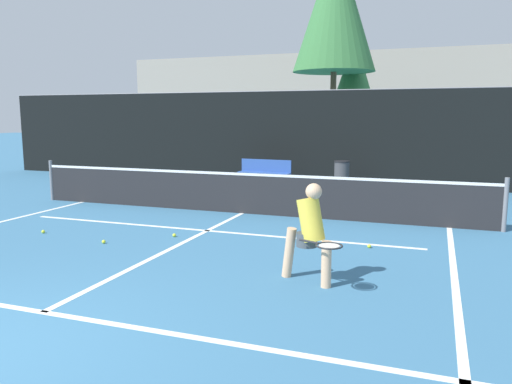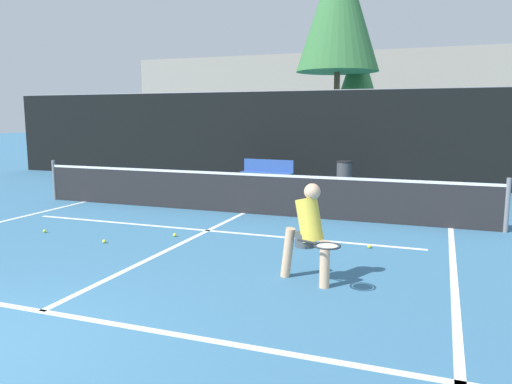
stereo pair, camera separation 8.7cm
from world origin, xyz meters
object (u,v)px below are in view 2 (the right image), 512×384
(player_practicing, at_px, (308,230))
(courtside_bench, at_px, (267,172))
(trash_bin, at_px, (344,175))
(parked_car, at_px, (214,155))

(player_practicing, xyz_separation_m, courtside_bench, (-3.60, 8.68, -0.27))
(trash_bin, distance_m, parked_car, 6.87)
(player_practicing, distance_m, courtside_bench, 9.40)
(parked_car, bearing_deg, trash_bin, -29.43)
(player_practicing, relative_size, parked_car, 0.31)
(courtside_bench, height_order, parked_car, parked_car)
(courtside_bench, relative_size, parked_car, 0.39)
(player_practicing, distance_m, trash_bin, 8.95)
(player_practicing, relative_size, courtside_bench, 0.79)
(courtside_bench, distance_m, parked_car, 5.03)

